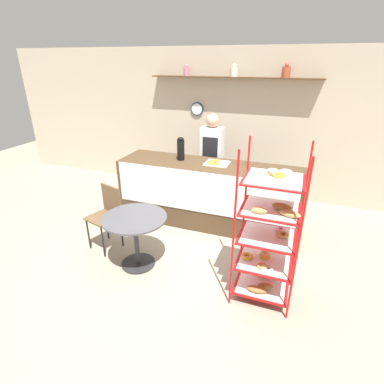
{
  "coord_description": "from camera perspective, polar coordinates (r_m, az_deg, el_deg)",
  "views": [
    {
      "loc": [
        1.27,
        -3.03,
        2.48
      ],
      "look_at": [
        0.0,
        0.41,
        0.85
      ],
      "focal_mm": 28.0,
      "sensor_mm": 36.0,
      "label": 1
    }
  ],
  "objects": [
    {
      "name": "ground_plane",
      "position": [
        4.11,
        -2.01,
        -13.1
      ],
      "size": [
        14.0,
        14.0,
        0.0
      ],
      "primitive_type": "plane",
      "color": "gray"
    },
    {
      "name": "back_wall",
      "position": [
        5.87,
        7.63,
        12.83
      ],
      "size": [
        10.0,
        0.3,
        2.7
      ],
      "color": "beige",
      "rests_on": "ground_plane"
    },
    {
      "name": "display_counter",
      "position": [
        4.79,
        3.11,
        -0.39
      ],
      "size": [
        2.86,
        0.75,
        1.0
      ],
      "color": "#4C3823",
      "rests_on": "ground_plane"
    },
    {
      "name": "pastry_rack",
      "position": [
        3.29,
        14.25,
        -8.43
      ],
      "size": [
        0.63,
        0.56,
        1.76
      ],
      "color": "#B71414",
      "rests_on": "ground_plane"
    },
    {
      "name": "person_worker",
      "position": [
        5.22,
        3.77,
        6.63
      ],
      "size": [
        0.37,
        0.23,
        1.67
      ],
      "color": "#282833",
      "rests_on": "ground_plane"
    },
    {
      "name": "cafe_table",
      "position": [
        3.83,
        -10.73,
        -6.92
      ],
      "size": [
        0.8,
        0.8,
        0.7
      ],
      "color": "#262628",
      "rests_on": "ground_plane"
    },
    {
      "name": "cafe_chair",
      "position": [
        4.32,
        -15.82,
        -3.42
      ],
      "size": [
        0.47,
        0.47,
        0.89
      ],
      "rotation": [
        0.0,
        0.0,
        5.99
      ],
      "color": "black",
      "rests_on": "ground_plane"
    },
    {
      "name": "coffee_carafe",
      "position": [
        4.78,
        -2.16,
        8.21
      ],
      "size": [
        0.12,
        0.12,
        0.37
      ],
      "color": "black",
      "rests_on": "display_counter"
    },
    {
      "name": "donut_tray_counter",
      "position": [
        4.63,
        4.4,
        5.58
      ],
      "size": [
        0.36,
        0.32,
        0.05
      ],
      "color": "white",
      "rests_on": "display_counter"
    }
  ]
}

